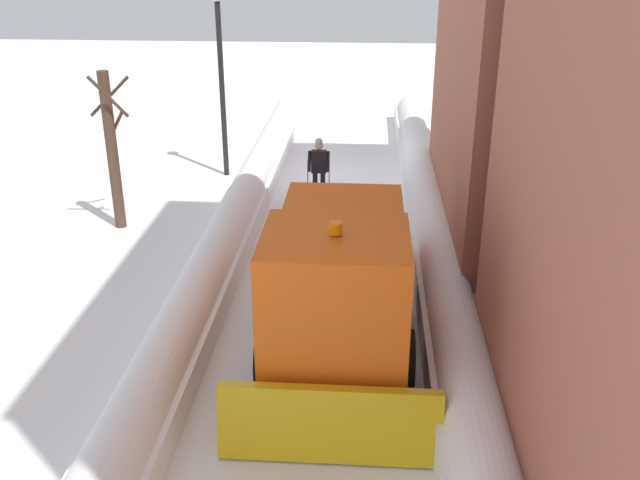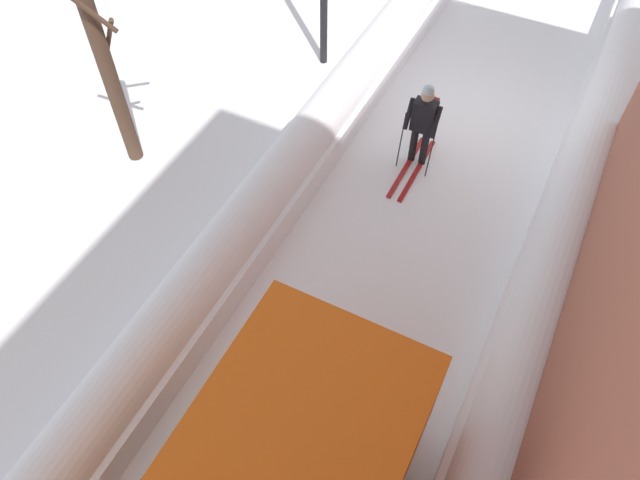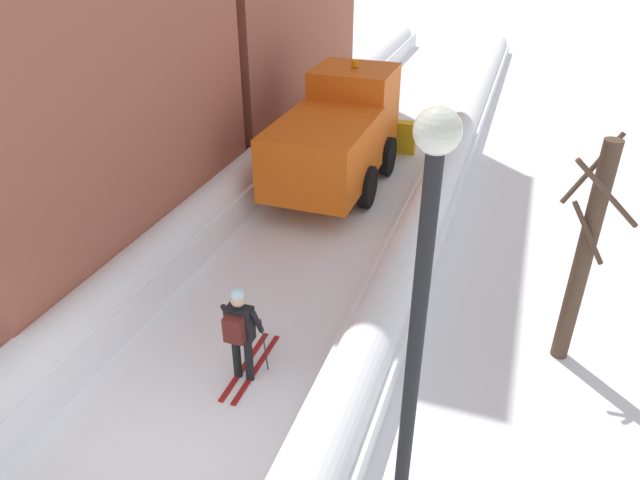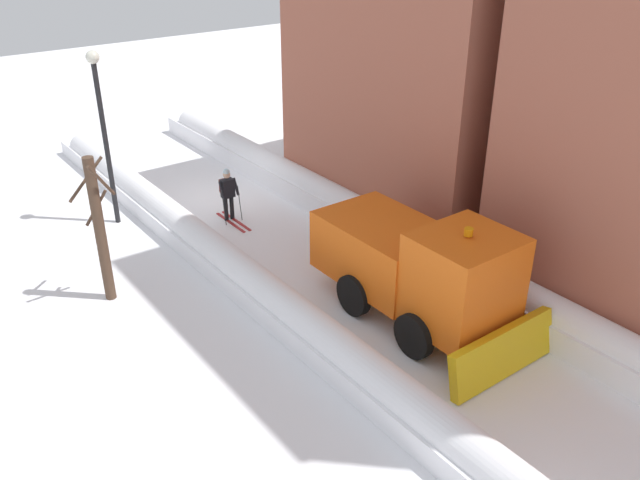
% 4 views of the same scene
% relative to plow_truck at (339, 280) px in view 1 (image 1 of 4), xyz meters
% --- Properties ---
extents(ground_plane, '(80.00, 80.00, 0.00)m').
position_rel_plow_truck_xyz_m(ground_plane, '(0.39, 0.28, -1.48)').
color(ground_plane, white).
extents(snowbank_left, '(1.10, 36.00, 1.15)m').
position_rel_plow_truck_xyz_m(snowbank_left, '(-2.04, 0.28, -0.95)').
color(snowbank_left, white).
rests_on(snowbank_left, ground).
extents(snowbank_right, '(1.10, 36.00, 1.00)m').
position_rel_plow_truck_xyz_m(snowbank_right, '(2.81, 0.28, -1.05)').
color(snowbank_right, white).
rests_on(snowbank_right, ground).
extents(plow_truck, '(3.20, 5.98, 3.12)m').
position_rel_plow_truck_xyz_m(plow_truck, '(0.00, 0.00, 0.00)').
color(plow_truck, orange).
rests_on(plow_truck, ground).
extents(skier, '(0.62, 1.80, 1.81)m').
position_rel_plow_truck_xyz_m(skier, '(0.91, -7.96, -0.48)').
color(skier, black).
rests_on(skier, ground).
extents(traffic_light_pole, '(0.28, 0.42, 4.37)m').
position_rel_plow_truck_xyz_m(traffic_light_pole, '(-2.53, -5.51, 1.59)').
color(traffic_light_pole, black).
rests_on(traffic_light_pole, ground).
extents(street_lamp, '(0.40, 0.40, 5.58)m').
position_rel_plow_truck_xyz_m(street_lamp, '(3.98, -10.00, 2.03)').
color(street_lamp, black).
rests_on(street_lamp, ground).
extents(bare_tree_near, '(1.11, 0.98, 3.99)m').
position_rel_plow_truck_xyz_m(bare_tree_near, '(5.89, -5.59, 0.60)').
color(bare_tree_near, '#4E392A').
rests_on(bare_tree_near, ground).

